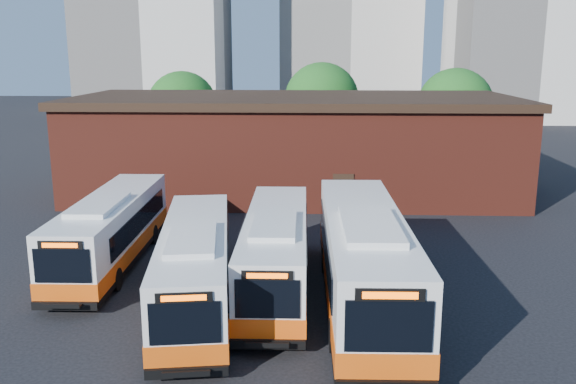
{
  "coord_description": "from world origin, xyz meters",
  "views": [
    {
      "loc": [
        1.21,
        -20.28,
        9.19
      ],
      "look_at": [
        0.2,
        4.59,
        3.47
      ],
      "focal_mm": 38.0,
      "sensor_mm": 36.0,
      "label": 1
    }
  ],
  "objects_px": {
    "bus_west": "(111,233)",
    "transit_worker": "(383,317)",
    "bus_midwest": "(195,270)",
    "bus_mideast": "(276,255)",
    "bus_east": "(364,263)"
  },
  "relations": [
    {
      "from": "bus_midwest",
      "to": "bus_mideast",
      "type": "bearing_deg",
      "value": 24.93
    },
    {
      "from": "bus_midwest",
      "to": "bus_east",
      "type": "distance_m",
      "value": 6.17
    },
    {
      "from": "bus_west",
      "to": "bus_mideast",
      "type": "bearing_deg",
      "value": -20.54
    },
    {
      "from": "bus_midwest",
      "to": "transit_worker",
      "type": "height_order",
      "value": "bus_midwest"
    },
    {
      "from": "bus_west",
      "to": "bus_east",
      "type": "xyz_separation_m",
      "value": [
        10.74,
        -4.15,
        0.22
      ]
    },
    {
      "from": "bus_mideast",
      "to": "bus_east",
      "type": "bearing_deg",
      "value": -25.2
    },
    {
      "from": "bus_west",
      "to": "transit_worker",
      "type": "xyz_separation_m",
      "value": [
        11.12,
        -7.16,
        -0.51
      ]
    },
    {
      "from": "bus_west",
      "to": "transit_worker",
      "type": "height_order",
      "value": "bus_west"
    },
    {
      "from": "bus_west",
      "to": "transit_worker",
      "type": "bearing_deg",
      "value": -33.72
    },
    {
      "from": "bus_midwest",
      "to": "bus_east",
      "type": "height_order",
      "value": "bus_east"
    },
    {
      "from": "bus_midwest",
      "to": "bus_mideast",
      "type": "xyz_separation_m",
      "value": [
        2.84,
        1.83,
        -0.0
      ]
    },
    {
      "from": "bus_midwest",
      "to": "bus_east",
      "type": "relative_size",
      "value": 0.87
    },
    {
      "from": "bus_west",
      "to": "bus_midwest",
      "type": "xyz_separation_m",
      "value": [
        4.58,
        -4.48,
        -0.01
      ]
    },
    {
      "from": "bus_east",
      "to": "bus_mideast",
      "type": "bearing_deg",
      "value": 154.48
    },
    {
      "from": "bus_west",
      "to": "bus_east",
      "type": "distance_m",
      "value": 11.52
    }
  ]
}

